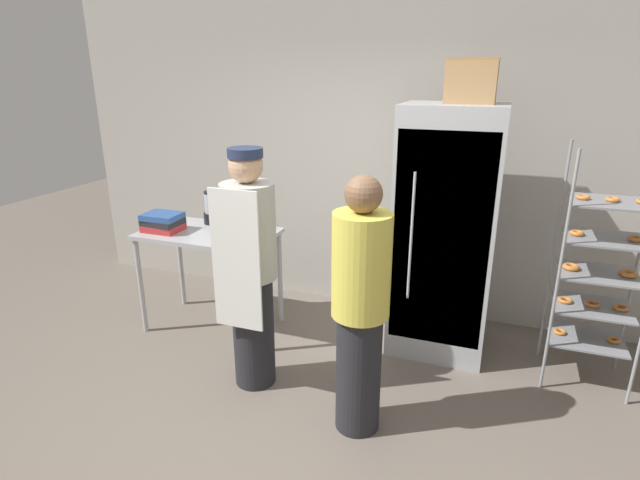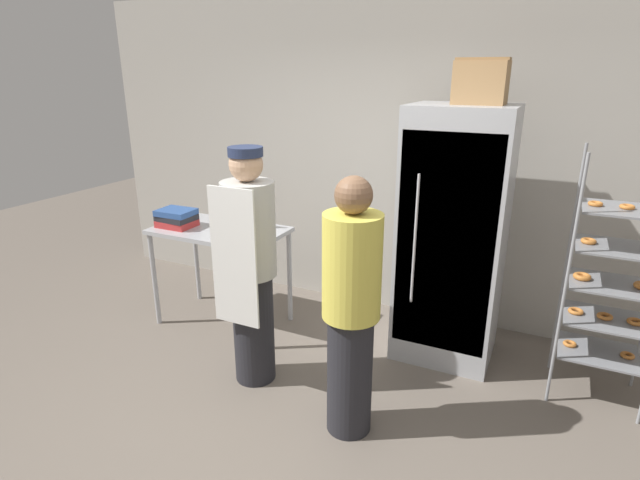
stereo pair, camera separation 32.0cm
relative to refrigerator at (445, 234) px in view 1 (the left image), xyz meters
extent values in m
plane|color=#6B6056|center=(-0.69, -1.49, -1.00)|extent=(14.00, 14.00, 0.00)
cube|color=#ADA89E|center=(-0.69, 0.67, 0.46)|extent=(6.40, 0.12, 2.93)
cube|color=#ADAFB5|center=(0.00, 0.01, 0.00)|extent=(0.76, 0.65, 2.00)
cube|color=#93959B|center=(0.00, -0.31, 0.02)|extent=(0.70, 0.02, 1.64)
cylinder|color=silver|center=(-0.21, -0.33, 0.05)|extent=(0.02, 0.02, 0.98)
cylinder|color=#93969B|center=(0.81, -0.35, -0.12)|extent=(0.02, 0.02, 1.76)
cylinder|color=#93969B|center=(0.81, 0.12, -0.12)|extent=(0.02, 0.02, 1.76)
cylinder|color=#93969B|center=(1.37, 0.12, -0.12)|extent=(0.02, 0.02, 1.76)
cube|color=gray|center=(1.09, -0.11, -0.66)|extent=(0.51, 0.43, 0.01)
torus|color=orange|center=(0.91, -0.11, -0.64)|extent=(0.09, 0.09, 0.03)
torus|color=orange|center=(1.27, -0.11, -0.64)|extent=(0.09, 0.09, 0.03)
cube|color=gray|center=(1.09, -0.11, -0.40)|extent=(0.51, 0.43, 0.01)
torus|color=orange|center=(0.91, -0.11, -0.38)|extent=(0.10, 0.10, 0.03)
torus|color=orange|center=(1.09, -0.11, -0.38)|extent=(0.10, 0.10, 0.03)
torus|color=orange|center=(1.27, -0.11, -0.38)|extent=(0.10, 0.10, 0.03)
cube|color=gray|center=(1.09, -0.11, -0.14)|extent=(0.51, 0.43, 0.01)
torus|color=orange|center=(0.91, -0.11, -0.11)|extent=(0.12, 0.12, 0.04)
torus|color=orange|center=(1.27, -0.11, -0.11)|extent=(0.12, 0.12, 0.04)
cube|color=gray|center=(1.09, -0.11, 0.12)|extent=(0.51, 0.43, 0.01)
torus|color=orange|center=(0.91, -0.11, 0.14)|extent=(0.10, 0.10, 0.03)
torus|color=orange|center=(1.27, -0.11, 0.14)|extent=(0.10, 0.10, 0.03)
cube|color=gray|center=(1.09, -0.11, 0.38)|extent=(0.51, 0.43, 0.01)
torus|color=orange|center=(0.91, -0.11, 0.40)|extent=(0.09, 0.09, 0.03)
torus|color=orange|center=(1.09, -0.11, 0.40)|extent=(0.09, 0.09, 0.03)
cube|color=#ADAFB5|center=(-1.95, -0.35, -0.11)|extent=(1.15, 0.67, 0.04)
cylinder|color=#ADAFB5|center=(-2.48, -0.65, -0.56)|extent=(0.04, 0.04, 0.87)
cylinder|color=#ADAFB5|center=(-1.42, -0.65, -0.56)|extent=(0.04, 0.04, 0.87)
cylinder|color=#ADAFB5|center=(-2.48, -0.06, -0.56)|extent=(0.04, 0.04, 0.87)
cylinder|color=#ADAFB5|center=(-1.42, -0.06, -0.56)|extent=(0.04, 0.04, 0.87)
cube|color=silver|center=(-1.75, -0.29, -0.07)|extent=(0.29, 0.20, 0.05)
cube|color=silver|center=(-1.75, -0.19, 0.06)|extent=(0.28, 0.01, 0.20)
torus|color=beige|center=(-1.82, -0.33, -0.03)|extent=(0.08, 0.08, 0.02)
torus|color=beige|center=(-1.75, -0.33, -0.03)|extent=(0.08, 0.08, 0.02)
torus|color=beige|center=(-1.68, -0.33, -0.03)|extent=(0.08, 0.08, 0.02)
torus|color=beige|center=(-1.82, -0.25, -0.03)|extent=(0.08, 0.08, 0.02)
torus|color=beige|center=(-1.75, -0.25, -0.03)|extent=(0.08, 0.08, 0.02)
torus|color=beige|center=(-1.68, -0.25, -0.03)|extent=(0.08, 0.08, 0.02)
cylinder|color=black|center=(-2.05, -0.12, -0.04)|extent=(0.15, 0.15, 0.10)
cylinder|color=#B2BCC1|center=(-2.05, -0.12, 0.10)|extent=(0.12, 0.12, 0.18)
cylinder|color=black|center=(-2.05, -0.12, 0.20)|extent=(0.12, 0.12, 0.02)
cube|color=#B72D2D|center=(-2.33, -0.46, -0.06)|extent=(0.31, 0.25, 0.06)
cube|color=#232328|center=(-2.33, -0.46, -0.01)|extent=(0.32, 0.26, 0.05)
cube|color=#2D5193|center=(-2.33, -0.46, 0.04)|extent=(0.32, 0.25, 0.05)
cube|color=#A87F51|center=(0.09, 0.02, 1.14)|extent=(0.35, 0.28, 0.29)
cube|color=#977249|center=(0.09, 0.02, 1.30)|extent=(0.36, 0.15, 0.02)
cylinder|color=#232328|center=(-1.21, -0.99, -0.58)|extent=(0.30, 0.30, 0.85)
cylinder|color=beige|center=(-1.21, -0.99, 0.18)|extent=(0.37, 0.37, 0.67)
sphere|color=tan|center=(-1.21, -0.99, 0.63)|extent=(0.23, 0.23, 0.23)
cube|color=white|center=(-1.21, -1.18, 0.04)|extent=(0.35, 0.02, 0.97)
cylinder|color=#232D4C|center=(-1.21, -0.99, 0.72)|extent=(0.23, 0.23, 0.06)
cylinder|color=#232328|center=(-0.35, -1.21, -0.59)|extent=(0.29, 0.29, 0.81)
cylinder|color=#DBCC4C|center=(-0.35, -1.21, 0.13)|extent=(0.35, 0.35, 0.64)
sphere|color=brown|center=(-0.35, -1.21, 0.56)|extent=(0.22, 0.22, 0.22)
camera|label=1|loc=(0.36, -3.86, 1.22)|focal=28.00mm
camera|label=2|loc=(0.66, -3.74, 1.22)|focal=28.00mm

